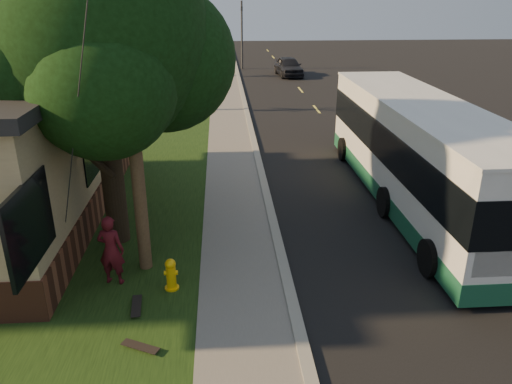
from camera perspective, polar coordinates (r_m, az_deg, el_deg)
ground at (r=11.54m, az=3.64°, el=-10.72°), size 120.00×120.00×0.00m
road at (r=21.27m, az=10.88°, el=4.59°), size 8.00×80.00×0.01m
curb at (r=20.60m, az=0.04°, el=4.58°), size 0.25×80.00×0.12m
sidewalk at (r=20.57m, az=-2.75°, el=4.47°), size 2.00×80.00×0.08m
grass_verge at (r=20.80m, az=-12.46°, el=4.15°), size 5.00×80.00×0.07m
fire_hydrant at (r=11.28m, az=-9.69°, el=-9.25°), size 0.32×0.32×0.74m
utility_pole at (r=10.89m, az=-14.45°, el=12.90°), size 2.86×3.21×9.07m
leafy_tree at (r=12.61m, az=-17.44°, el=16.23°), size 6.30×6.00×7.80m
bare_tree_near at (r=27.99m, az=-8.54°, el=13.39°), size 1.38×1.21×4.31m
bare_tree_far at (r=39.87m, az=-6.57°, el=15.78°), size 1.38×1.21×4.03m
traffic_signal at (r=43.76m, az=-1.63°, el=17.98°), size 0.18×0.22×5.50m
transit_bus at (r=16.04m, az=18.12°, el=4.51°), size 2.73×11.82×3.20m
skateboarder at (r=11.58m, az=-16.24°, el=-6.39°), size 0.67×0.51×1.64m
skateboard_main at (r=10.95m, az=-13.50°, el=-12.56°), size 0.27×0.80×0.07m
skateboard_spare at (r=9.88m, az=-13.08°, el=-16.84°), size 0.76×0.50×0.07m
dumpster at (r=19.82m, az=-26.77°, el=3.14°), size 1.48×1.27×1.15m
distant_car at (r=40.36m, az=3.73°, el=14.13°), size 2.11×4.45×1.47m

